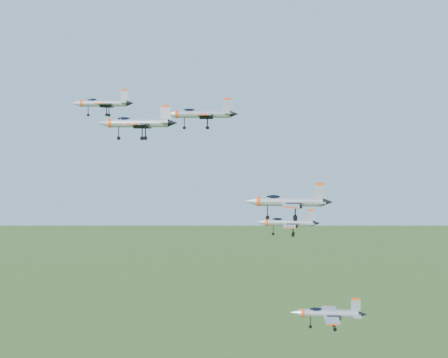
{
  "coord_description": "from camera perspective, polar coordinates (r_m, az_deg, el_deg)",
  "views": [
    {
      "loc": [
        9.98,
        -106.76,
        147.23
      ],
      "look_at": [
        3.09,
        -2.9,
        139.66
      ],
      "focal_mm": 50.0,
      "sensor_mm": 36.0,
      "label": 1
    }
  ],
  "objects": [
    {
      "name": "jet_lead",
      "position": [
        120.91,
        -11.12,
        6.83
      ],
      "size": [
        12.04,
        9.92,
        3.22
      ],
      "rotation": [
        0.0,
        0.0,
        0.04
      ],
      "color": "#9B9EA6"
    },
    {
      "name": "jet_left_high",
      "position": [
        110.34,
        -2.17,
        5.98
      ],
      "size": [
        13.17,
        10.9,
        3.52
      ],
      "rotation": [
        0.0,
        0.0,
        0.08
      ],
      "color": "#9B9EA6"
    },
    {
      "name": "jet_right_high",
      "position": [
        92.48,
        -8.05,
        5.11
      ],
      "size": [
        12.1,
        9.95,
        3.24
      ],
      "rotation": [
        0.0,
        0.0,
        -0.03
      ],
      "color": "#9B9EA6"
    },
    {
      "name": "jet_left_low",
      "position": [
        110.49,
        5.79,
        -3.97
      ],
      "size": [
        11.3,
        9.35,
        3.02
      ],
      "rotation": [
        0.0,
        0.0,
        -0.07
      ],
      "color": "#9B9EA6"
    },
    {
      "name": "jet_right_low",
      "position": [
        91.93,
        5.77,
        -2.04
      ],
      "size": [
        13.1,
        10.79,
        3.5
      ],
      "rotation": [
        0.0,
        0.0,
        -0.04
      ],
      "color": "#9B9EA6"
    },
    {
      "name": "jet_trail",
      "position": [
        110.43,
        9.42,
        -12.01
      ],
      "size": [
        13.12,
        10.8,
        3.51
      ],
      "rotation": [
        0.0,
        0.0,
        -0.03
      ],
      "color": "#9B9EA6"
    }
  ]
}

